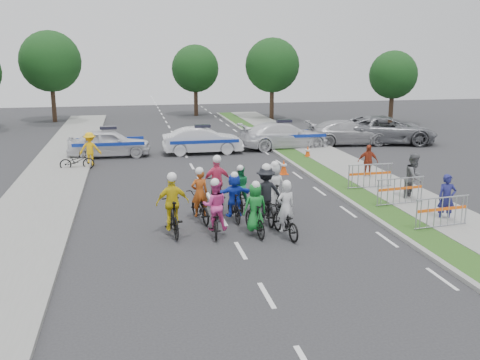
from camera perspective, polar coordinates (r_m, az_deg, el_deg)
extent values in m
plane|color=#28282B|center=(15.66, 0.07, -7.54)|extent=(90.00, 90.00, 0.00)
cube|color=gray|center=(21.66, 10.62, -1.62)|extent=(0.20, 60.00, 0.12)
cube|color=#294D19|center=(21.93, 12.32, -1.53)|extent=(1.20, 60.00, 0.11)
cube|color=gray|center=(22.71, 16.47, -1.23)|extent=(2.40, 60.00, 0.13)
cube|color=gray|center=(20.39, -21.21, -3.26)|extent=(3.00, 60.00, 0.13)
imported|color=black|center=(16.74, 4.81, -4.47)|extent=(0.89, 1.87, 0.94)
imported|color=silver|center=(16.55, 4.90, -2.89)|extent=(0.62, 0.46, 1.57)
sphere|color=white|center=(16.31, 5.00, -0.47)|extent=(0.27, 0.27, 0.27)
imported|color=black|center=(16.81, 1.59, -4.22)|extent=(0.69, 1.74, 1.01)
imported|color=#167E2B|center=(16.63, 1.64, -2.85)|extent=(0.80, 0.58, 1.52)
sphere|color=white|center=(16.40, 1.69, -0.54)|extent=(0.26, 0.26, 0.26)
imported|color=black|center=(16.87, -2.70, -4.28)|extent=(0.85, 1.88, 0.95)
imported|color=#E13E95|center=(16.68, -2.69, -2.70)|extent=(0.84, 0.69, 1.59)
sphere|color=white|center=(16.44, -2.69, -0.27)|extent=(0.27, 0.27, 0.27)
imported|color=black|center=(16.93, -7.17, -3.92)|extent=(0.70, 1.98, 1.17)
imported|color=yellow|center=(16.75, -7.21, -2.43)|extent=(1.06, 0.50, 1.75)
sphere|color=white|center=(16.49, -7.28, 0.32)|extent=(0.30, 0.30, 0.30)
imported|color=black|center=(18.10, 2.70, -2.86)|extent=(0.75, 2.02, 1.05)
imported|color=black|center=(17.91, 2.76, -1.28)|extent=(1.15, 0.68, 1.75)
sphere|color=white|center=(17.67, 2.83, 1.30)|extent=(0.30, 0.30, 0.30)
imported|color=black|center=(18.24, -0.65, -2.83)|extent=(0.56, 1.67, 0.99)
imported|color=blue|center=(18.07, -0.63, -1.58)|extent=(1.40, 0.52, 1.48)
sphere|color=white|center=(17.86, -0.60, 0.49)|extent=(0.26, 0.26, 0.26)
imported|color=black|center=(18.26, -4.32, -2.87)|extent=(0.95, 1.94, 0.98)
imported|color=#AF4A15|center=(18.07, -4.33, -1.38)|extent=(0.65, 0.48, 1.63)
sphere|color=white|center=(17.84, -4.35, 0.95)|extent=(0.28, 0.28, 0.28)
imported|color=black|center=(19.18, 3.60, -1.88)|extent=(0.76, 1.86, 1.09)
imported|color=silver|center=(19.02, 3.66, -0.61)|extent=(0.86, 0.63, 1.63)
sphere|color=white|center=(18.80, 3.74, 1.61)|extent=(0.28, 0.28, 0.28)
imported|color=black|center=(19.58, -0.04, -1.88)|extent=(0.72, 1.68, 0.86)
imported|color=#188648|center=(19.42, -0.01, -0.59)|extent=(0.74, 0.60, 1.43)
sphere|color=white|center=(19.22, 0.02, 1.26)|extent=(0.25, 0.25, 0.25)
imported|color=black|center=(19.55, -2.48, -1.46)|extent=(0.65, 1.96, 1.16)
imported|color=#EE4275|center=(19.38, -2.47, -0.15)|extent=(1.04, 0.48, 1.75)
sphere|color=white|center=(19.16, -2.47, 2.23)|extent=(0.30, 0.30, 0.30)
imported|color=silver|center=(30.28, -13.78, 3.86)|extent=(4.47, 1.83, 1.52)
imported|color=silver|center=(30.41, -4.01, 4.22)|extent=(4.50, 1.58, 1.48)
imported|color=silver|center=(32.09, 4.71, 4.77)|extent=(5.51, 2.54, 1.56)
imported|color=#A5A5A9|center=(33.96, 11.46, 4.98)|extent=(5.37, 2.61, 1.51)
imported|color=slate|center=(34.98, 15.29, 5.19)|extent=(6.70, 4.32, 1.72)
imported|color=navy|center=(19.31, 21.19, -1.83)|extent=(0.67, 0.52, 1.64)
imported|color=#545559|center=(21.55, 18.05, 0.25)|extent=(1.15, 1.11, 1.86)
imported|color=#99331B|center=(24.89, 13.47, 1.91)|extent=(0.98, 0.58, 1.56)
imported|color=yellow|center=(28.16, -15.69, 3.22)|extent=(1.16, 0.77, 1.69)
cube|color=#F24C0C|center=(25.32, 4.67, 0.65)|extent=(0.40, 0.40, 0.03)
cone|color=#F24C0C|center=(25.25, 4.69, 1.39)|extent=(0.36, 0.36, 0.70)
cylinder|color=silver|center=(25.22, 4.69, 1.62)|extent=(0.29, 0.29, 0.08)
cube|color=#F24C0C|center=(29.25, 7.22, 2.33)|extent=(0.40, 0.40, 0.03)
cone|color=#F24C0C|center=(29.19, 7.24, 2.98)|extent=(0.36, 0.36, 0.70)
cylinder|color=silver|center=(29.17, 7.24, 3.17)|extent=(0.29, 0.29, 0.08)
imported|color=black|center=(27.36, -17.00, 1.96)|extent=(1.68, 0.70, 0.86)
cylinder|color=#382619|center=(46.07, 3.41, 8.49)|extent=(0.36, 0.36, 3.25)
sphere|color=#113715|center=(45.91, 3.46, 12.13)|extent=(4.55, 4.55, 4.55)
cylinder|color=#382619|center=(45.64, 15.82, 7.65)|extent=(0.36, 0.36, 2.75)
sphere|color=#113715|center=(45.48, 16.03, 10.75)|extent=(3.85, 3.85, 3.85)
cylinder|color=#382619|center=(46.85, -19.28, 8.00)|extent=(0.36, 0.36, 3.50)
sphere|color=#113715|center=(46.70, -19.59, 11.85)|extent=(4.90, 4.90, 4.90)
cylinder|color=#382619|center=(48.85, -4.73, 8.60)|extent=(0.36, 0.36, 3.00)
sphere|color=#113715|center=(48.69, -4.79, 11.77)|extent=(4.20, 4.20, 4.20)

